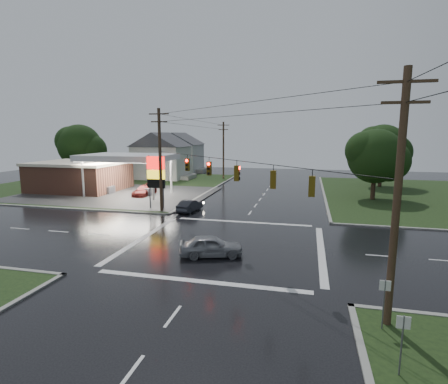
% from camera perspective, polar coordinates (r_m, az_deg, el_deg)
% --- Properties ---
extents(ground, '(120.00, 120.00, 0.00)m').
position_cam_1_polar(ground, '(27.06, 0.44, -8.51)').
color(ground, black).
rests_on(ground, ground).
extents(grass_nw, '(36.00, 36.00, 0.08)m').
position_cam_1_polar(grass_nw, '(60.74, -18.20, 1.15)').
color(grass_nw, black).
rests_on(grass_nw, ground).
extents(gas_station, '(26.20, 18.00, 5.60)m').
position_cam_1_polar(gas_station, '(55.05, -21.48, 2.78)').
color(gas_station, '#2D2D2D').
rests_on(gas_station, ground).
extents(pylon_sign, '(2.00, 0.35, 6.00)m').
position_cam_1_polar(pylon_sign, '(39.37, -11.05, 2.98)').
color(pylon_sign, '#59595E').
rests_on(pylon_sign, ground).
extents(utility_pole_nw, '(2.20, 0.32, 11.00)m').
position_cam_1_polar(utility_pole_nw, '(37.90, -10.38, 5.35)').
color(utility_pole_nw, '#382619').
rests_on(utility_pole_nw, ground).
extents(utility_pole_se, '(2.20, 0.32, 11.00)m').
position_cam_1_polar(utility_pole_se, '(16.20, 26.43, -0.92)').
color(utility_pole_se, '#382619').
rests_on(utility_pole_se, ground).
extents(utility_pole_n, '(2.20, 0.32, 10.50)m').
position_cam_1_polar(utility_pole_n, '(64.96, -0.10, 6.96)').
color(utility_pole_n, '#382619').
rests_on(utility_pole_n, ground).
extents(traffic_signals, '(26.87, 26.87, 1.47)m').
position_cam_1_polar(traffic_signals, '(25.77, 0.49, 5.30)').
color(traffic_signals, black).
rests_on(traffic_signals, ground).
extents(house_near, '(11.05, 8.48, 8.60)m').
position_cam_1_polar(house_near, '(66.79, -10.15, 5.97)').
color(house_near, silver).
rests_on(house_near, ground).
extents(house_far, '(11.05, 8.48, 8.60)m').
position_cam_1_polar(house_far, '(78.26, -7.29, 6.54)').
color(house_far, silver).
rests_on(house_far, ground).
extents(tree_nw_behind, '(8.93, 7.60, 10.00)m').
position_cam_1_polar(tree_nw_behind, '(67.90, -22.37, 6.96)').
color(tree_nw_behind, black).
rests_on(tree_nw_behind, ground).
extents(tree_ne_near, '(7.99, 6.80, 8.98)m').
position_cam_1_polar(tree_ne_near, '(47.86, 23.65, 5.35)').
color(tree_ne_near, black).
rests_on(tree_ne_near, ground).
extents(tree_ne_far, '(8.46, 7.20, 9.80)m').
position_cam_1_polar(tree_ne_far, '(60.16, 24.57, 6.57)').
color(tree_ne_far, black).
rests_on(tree_ne_far, ground).
extents(car_north, '(1.92, 4.06, 1.29)m').
position_cam_1_polar(car_north, '(38.15, -5.58, -2.22)').
color(car_north, '#22252B').
rests_on(car_north, ground).
extents(car_crossing, '(4.67, 3.00, 1.48)m').
position_cam_1_polar(car_crossing, '(24.31, -2.12, -8.79)').
color(car_crossing, gray).
rests_on(car_crossing, ground).
extents(car_pump, '(1.98, 4.85, 1.41)m').
position_cam_1_polar(car_pump, '(48.81, -12.84, 0.24)').
color(car_pump, maroon).
rests_on(car_pump, ground).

